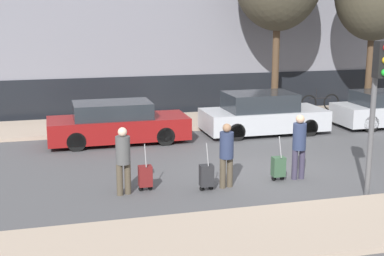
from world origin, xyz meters
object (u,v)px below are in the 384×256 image
at_px(parked_car_1, 262,114).
at_px(traffic_light, 377,88).
at_px(pedestrian_left, 123,157).
at_px(trolley_center, 206,176).
at_px(trolley_right, 278,167).
at_px(trolley_left, 145,176).
at_px(pedestrian_center, 227,152).
at_px(parked_car_0, 117,124).
at_px(pedestrian_right, 299,143).
at_px(parked_bicycle, 320,103).

distance_m(parked_car_1, traffic_light, 7.19).
distance_m(pedestrian_left, traffic_light, 5.95).
bearing_deg(trolley_center, trolley_right, 7.81).
bearing_deg(trolley_left, pedestrian_center, -7.35).
bearing_deg(parked_car_1, pedestrian_center, -120.48).
height_order(parked_car_0, trolley_left, parked_car_0).
bearing_deg(trolley_left, pedestrian_right, -1.39).
xyz_separation_m(parked_car_0, parked_bicycle, (8.86, 2.80, -0.15)).
relative_size(pedestrian_left, trolley_center, 1.37).
bearing_deg(parked_car_0, pedestrian_center, -69.44).
bearing_deg(traffic_light, parked_car_1, 88.48).
bearing_deg(pedestrian_left, parked_car_0, -109.12).
relative_size(trolley_center, trolley_right, 1.01).
bearing_deg(parked_car_1, trolley_right, -108.18).
relative_size(pedestrian_left, trolley_left, 1.40).
height_order(trolley_right, parked_bicycle, trolley_right).
height_order(pedestrian_center, trolley_center, pedestrian_center).
bearing_deg(trolley_left, traffic_light, -20.20).
xyz_separation_m(trolley_left, traffic_light, (4.93, -1.81, 2.20)).
distance_m(parked_car_0, traffic_light, 8.67).
height_order(parked_car_0, pedestrian_center, pedestrian_center).
bearing_deg(parked_car_0, trolley_right, -56.23).
xyz_separation_m(trolley_left, trolley_center, (1.42, -0.37, 0.01)).
relative_size(parked_car_0, pedestrian_center, 2.84).
xyz_separation_m(parked_car_0, trolley_center, (1.45, -5.40, -0.26)).
relative_size(parked_car_0, trolley_left, 3.91).
height_order(parked_car_1, pedestrian_right, pedestrian_right).
distance_m(pedestrian_center, traffic_light, 3.75).
bearing_deg(pedestrian_right, parked_bicycle, 58.50).
height_order(trolley_left, trolley_center, trolley_center).
xyz_separation_m(trolley_center, pedestrian_right, (2.54, 0.27, 0.58)).
distance_m(trolley_right, parked_bicycle, 9.61).
bearing_deg(trolley_right, parked_bicycle, 55.60).
height_order(pedestrian_left, trolley_center, pedestrian_left).
height_order(parked_car_1, trolley_center, parked_car_1).
xyz_separation_m(parked_car_1, pedestrian_right, (-1.16, -5.21, 0.28)).
bearing_deg(parked_bicycle, trolley_center, -132.12).
height_order(parked_car_0, trolley_center, parked_car_0).
relative_size(parked_car_1, trolley_left, 3.71).
xyz_separation_m(trolley_left, parked_bicycle, (8.83, 7.83, 0.12)).
bearing_deg(pedestrian_left, trolley_center, 159.48).
bearing_deg(pedestrian_center, traffic_light, -39.78).
xyz_separation_m(parked_car_1, pedestrian_center, (-3.16, -5.37, 0.23)).
height_order(pedestrian_left, parked_bicycle, pedestrian_left).
xyz_separation_m(pedestrian_left, pedestrian_center, (2.49, -0.12, -0.01)).
distance_m(trolley_right, traffic_light, 3.18).
bearing_deg(parked_car_0, pedestrian_left, -95.60).
xyz_separation_m(pedestrian_left, traffic_light, (5.47, -1.69, 1.65)).
height_order(pedestrian_left, traffic_light, traffic_light).
height_order(parked_car_1, parked_bicycle, parked_car_1).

